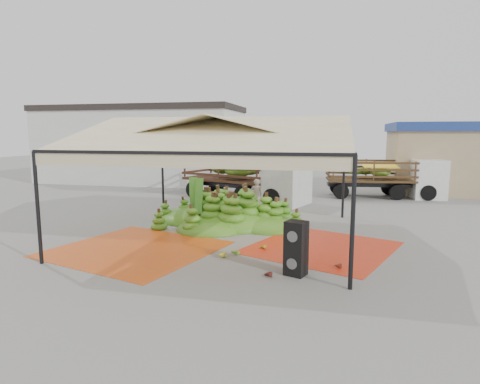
% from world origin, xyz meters
% --- Properties ---
extents(ground, '(90.00, 90.00, 0.00)m').
position_xyz_m(ground, '(0.00, 0.00, 0.00)').
color(ground, slate).
rests_on(ground, ground).
extents(canopy_tent, '(8.10, 8.10, 4.00)m').
position_xyz_m(canopy_tent, '(0.00, 0.00, 3.30)').
color(canopy_tent, black).
rests_on(canopy_tent, ground).
extents(building_white, '(14.30, 6.30, 5.40)m').
position_xyz_m(building_white, '(-10.00, 14.00, 2.71)').
color(building_white, silver).
rests_on(building_white, ground).
extents(building_tan, '(6.30, 5.30, 4.10)m').
position_xyz_m(building_tan, '(10.00, 13.00, 2.07)').
color(building_tan, tan).
rests_on(building_tan, ground).
extents(tarp_left, '(5.49, 5.34, 0.01)m').
position_xyz_m(tarp_left, '(-2.17, -2.19, 0.01)').
color(tarp_left, '#C63F12').
rests_on(tarp_left, ground).
extents(tarp_right, '(5.12, 5.22, 0.01)m').
position_xyz_m(tarp_right, '(3.29, -0.77, 0.01)').
color(tarp_right, red).
rests_on(tarp_right, ground).
extents(banana_heap, '(6.97, 6.05, 1.33)m').
position_xyz_m(banana_heap, '(-0.23, 1.71, 0.67)').
color(banana_heap, '#337418').
rests_on(banana_heap, ground).
extents(hand_yellow_a, '(0.57, 0.50, 0.23)m').
position_xyz_m(hand_yellow_a, '(0.49, -2.40, 0.11)').
color(hand_yellow_a, gold).
rests_on(hand_yellow_a, ground).
extents(hand_yellow_b, '(0.51, 0.49, 0.18)m').
position_xyz_m(hand_yellow_b, '(1.52, -1.38, 0.09)').
color(hand_yellow_b, '#BE8D26').
rests_on(hand_yellow_b, ground).
extents(hand_red_a, '(0.46, 0.41, 0.18)m').
position_xyz_m(hand_red_a, '(3.70, -2.57, 0.09)').
color(hand_red_a, '#512212').
rests_on(hand_red_a, ground).
extents(hand_red_b, '(0.51, 0.49, 0.18)m').
position_xyz_m(hand_red_b, '(2.05, -3.70, 0.09)').
color(hand_red_b, '#541C13').
rests_on(hand_red_b, ground).
extents(hand_green, '(0.48, 0.48, 0.17)m').
position_xyz_m(hand_green, '(0.86, -2.00, 0.09)').
color(hand_green, '#4D7B19').
rests_on(hand_green, ground).
extents(hanging_bunches, '(3.24, 0.24, 0.20)m').
position_xyz_m(hanging_bunches, '(-0.64, -0.02, 2.62)').
color(hanging_bunches, '#357117').
rests_on(hanging_bunches, ground).
extents(speaker_stack, '(0.61, 0.57, 1.35)m').
position_xyz_m(speaker_stack, '(2.73, -3.35, 0.68)').
color(speaker_stack, black).
rests_on(speaker_stack, ground).
extents(banana_leaves, '(0.96, 1.36, 3.70)m').
position_xyz_m(banana_leaves, '(-1.47, 1.16, 0.00)').
color(banana_leaves, '#296B1C').
rests_on(banana_leaves, ground).
extents(vendor, '(0.63, 0.51, 1.50)m').
position_xyz_m(vendor, '(0.30, 4.25, 0.75)').
color(vendor, gray).
rests_on(vendor, ground).
extents(truck_left, '(7.06, 4.52, 2.30)m').
position_xyz_m(truck_left, '(-0.68, 7.38, 1.42)').
color(truck_left, '#442616').
rests_on(truck_left, ground).
extents(truck_right, '(6.25, 2.72, 2.08)m').
position_xyz_m(truck_right, '(6.56, 10.15, 1.28)').
color(truck_right, '#533A1B').
rests_on(truck_right, ground).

